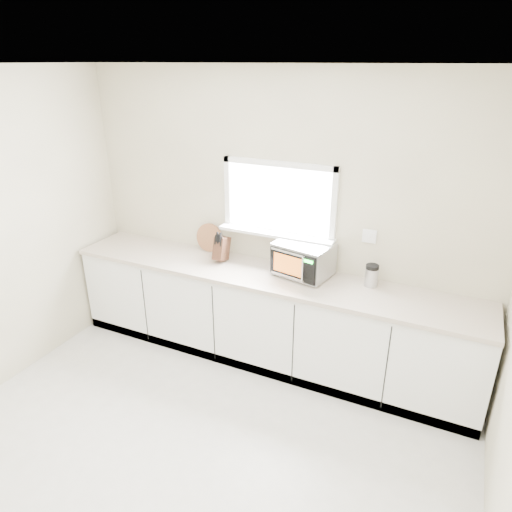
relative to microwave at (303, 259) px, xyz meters
The scene contains 8 objects.
ground 2.13m from the microwave, 100.07° to the right, with size 4.00×4.00×0.00m, color beige.
back_wall 0.47m from the microwave, 149.16° to the left, with size 4.00×0.17×2.70m.
cabinets 0.73m from the microwave, 161.81° to the right, with size 3.92×0.60×0.88m, color white.
countertop 0.39m from the microwave, 160.21° to the right, with size 3.92×0.64×0.04m, color #C5B1A2.
microwave is the anchor object (origin of this frame).
knife_block 0.83m from the microwave, behind, with size 0.11×0.22×0.31m.
cutting_board 1.06m from the microwave, behind, with size 0.29×0.29×0.02m, color brown.
coffee_grinder 0.61m from the microwave, ahead, with size 0.13×0.13×0.20m.
Camera 1 is at (1.53, -1.77, 2.72)m, focal length 32.00 mm.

